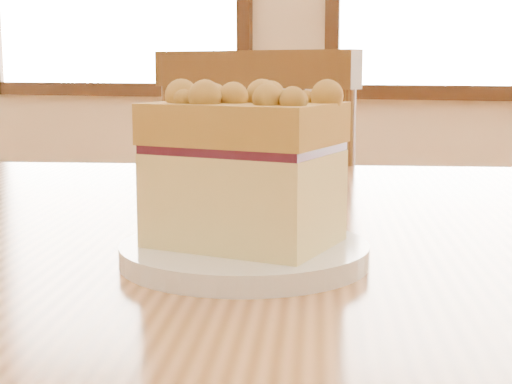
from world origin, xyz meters
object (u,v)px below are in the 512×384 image
cafe_table_main (224,301)px  cafe_chair_main (296,294)px  cake_slice (244,167)px  plate (244,254)px

cafe_table_main → cafe_chair_main: size_ratio=1.59×
cafe_table_main → cake_slice: size_ratio=9.84×
cafe_table_main → plate: size_ratio=7.61×
plate → cake_slice: bearing=-83.0°
cafe_table_main → plate: bearing=-77.8°
cafe_table_main → cake_slice: cake_slice is taller
cafe_chair_main → cake_slice: (0.17, -0.82, 0.35)m
cafe_chair_main → plate: 0.89m
cake_slice → plate: bearing=105.8°
cafe_table_main → plate: (0.08, -0.17, 0.09)m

